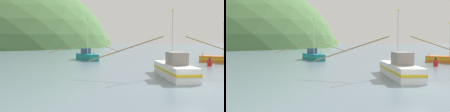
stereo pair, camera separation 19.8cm
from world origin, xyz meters
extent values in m
plane|color=slate|center=(0.00, 0.00, 0.00)|extent=(600.00, 600.00, 0.00)
cube|color=#147F84|center=(-2.09, 32.31, 0.59)|extent=(3.11, 8.26, 1.18)
cube|color=teal|center=(-2.09, 32.31, 0.65)|extent=(3.14, 8.35, 0.21)
cone|color=#147F84|center=(-1.44, 28.65, 1.53)|extent=(0.23, 0.23, 0.70)
cube|color=#334C6B|center=(-2.18, 32.82, 1.70)|extent=(1.76, 1.71, 1.04)
cylinder|color=silver|center=(-2.00, 31.80, 4.38)|extent=(0.12, 0.12, 6.41)
cube|color=teal|center=(-2.00, 31.80, 7.70)|extent=(0.09, 0.36, 0.20)
cylinder|color=#997F4C|center=(1.82, 33.00, 2.50)|extent=(6.18, 1.20, 2.16)
cylinder|color=#997F4C|center=(-6.00, 31.62, 2.50)|extent=(6.18, 1.20, 2.16)
cube|color=orange|center=(18.71, 19.87, 0.54)|extent=(6.41, 7.30, 1.08)
cube|color=gold|center=(18.71, 19.87, 0.59)|extent=(6.48, 7.37, 0.19)
cone|color=orange|center=(16.51, 22.63, 1.43)|extent=(0.28, 0.28, 0.70)
cylinder|color=silver|center=(18.58, 20.02, 3.76)|extent=(0.12, 0.12, 5.36)
cube|color=gold|center=(18.58, 20.02, 6.56)|extent=(0.25, 0.30, 0.20)
cube|color=white|center=(2.26, 6.54, 0.66)|extent=(4.47, 10.03, 1.33)
cube|color=gold|center=(2.26, 6.54, 0.73)|extent=(4.51, 10.13, 0.24)
cone|color=white|center=(3.33, 10.91, 1.68)|extent=(0.24, 0.24, 0.70)
cube|color=gray|center=(2.04, 5.64, 1.94)|extent=(2.16, 3.03, 1.22)
cylinder|color=silver|center=(2.43, 7.26, 3.97)|extent=(0.12, 0.12, 5.29)
cube|color=gold|center=(2.43, 7.26, 6.74)|extent=(0.11, 0.36, 0.20)
cylinder|color=#997F4C|center=(-2.43, 7.69, 2.86)|extent=(7.30, 1.90, 2.57)
cylinder|color=#997F4C|center=(6.94, 5.39, 2.86)|extent=(7.30, 1.90, 2.57)
cylinder|color=red|center=(12.79, 15.48, 0.45)|extent=(0.66, 0.66, 0.89)
cone|color=black|center=(12.79, 15.48, 1.14)|extent=(0.39, 0.39, 0.50)
camera|label=1|loc=(-10.80, -17.46, 3.66)|focal=42.68mm
camera|label=2|loc=(-10.61, -17.51, 3.66)|focal=42.68mm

